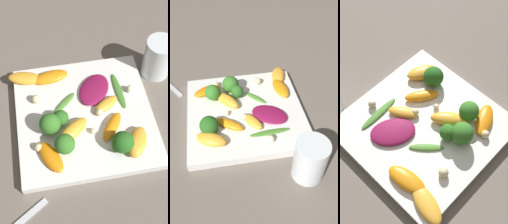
# 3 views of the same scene
# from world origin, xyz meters

# --- Properties ---
(ground_plane) EXTENTS (2.40, 2.40, 0.00)m
(ground_plane) POSITION_xyz_m (0.00, 0.00, 0.00)
(ground_plane) COLOR #6B6056
(plate) EXTENTS (0.28, 0.28, 0.02)m
(plate) POSITION_xyz_m (0.00, 0.00, 0.01)
(plate) COLOR white
(plate) RESTS_ON ground_plane
(radicchio_leaf_0) EXTENTS (0.10, 0.10, 0.01)m
(radicchio_leaf_0) POSITION_xyz_m (-0.03, -0.05, 0.02)
(radicchio_leaf_0) COLOR maroon
(radicchio_leaf_0) RESTS_ON plate
(orange_segment_0) EXTENTS (0.06, 0.05, 0.01)m
(orange_segment_0) POSITION_xyz_m (-0.05, -0.01, 0.03)
(orange_segment_0) COLOR #FCAD33
(orange_segment_0) RESTS_ON plate
(orange_segment_1) EXTENTS (0.08, 0.07, 0.02)m
(orange_segment_1) POSITION_xyz_m (0.03, 0.04, 0.03)
(orange_segment_1) COLOR #FCAD33
(orange_segment_1) RESTS_ON plate
(orange_segment_2) EXTENTS (0.06, 0.08, 0.02)m
(orange_segment_2) POSITION_xyz_m (0.08, 0.09, 0.03)
(orange_segment_2) COLOR orange
(orange_segment_2) RESTS_ON plate
(orange_segment_3) EXTENTS (0.06, 0.07, 0.02)m
(orange_segment_3) POSITION_xyz_m (-0.05, 0.04, 0.03)
(orange_segment_3) COLOR orange
(orange_segment_3) RESTS_ON plate
(orange_segment_4) EXTENTS (0.06, 0.08, 0.02)m
(orange_segment_4) POSITION_xyz_m (-0.09, 0.09, 0.03)
(orange_segment_4) COLOR #FCAD33
(orange_segment_4) RESTS_ON plate
(orange_segment_5) EXTENTS (0.08, 0.04, 0.02)m
(orange_segment_5) POSITION_xyz_m (0.06, -0.10, 0.03)
(orange_segment_5) COLOR orange
(orange_segment_5) RESTS_ON plate
(orange_segment_6) EXTENTS (0.08, 0.05, 0.02)m
(orange_segment_6) POSITION_xyz_m (0.11, -0.11, 0.03)
(orange_segment_6) COLOR #FCAD33
(orange_segment_6) RESTS_ON plate
(broccoli_floret_0) EXTENTS (0.03, 0.03, 0.03)m
(broccoli_floret_0) POSITION_xyz_m (0.05, 0.01, 0.04)
(broccoli_floret_0) COLOR #7A9E51
(broccoli_floret_0) RESTS_ON plate
(broccoli_floret_1) EXTENTS (0.04, 0.04, 0.04)m
(broccoli_floret_1) POSITION_xyz_m (0.05, 0.07, 0.04)
(broccoli_floret_1) COLOR #84AD5B
(broccoli_floret_1) RESTS_ON plate
(broccoli_floret_2) EXTENTS (0.04, 0.04, 0.04)m
(broccoli_floret_2) POSITION_xyz_m (-0.06, 0.09, 0.04)
(broccoli_floret_2) COLOR #7A9E51
(broccoli_floret_2) RESTS_ON plate
(broccoli_floret_3) EXTENTS (0.04, 0.04, 0.05)m
(broccoli_floret_3) POSITION_xyz_m (0.07, 0.03, 0.05)
(broccoli_floret_3) COLOR #7A9E51
(broccoli_floret_3) RESTS_ON plate
(arugula_sprig_0) EXTENTS (0.02, 0.09, 0.00)m
(arugula_sprig_0) POSITION_xyz_m (-0.08, -0.04, 0.02)
(arugula_sprig_0) COLOR #47842D
(arugula_sprig_0) RESTS_ON plate
(arugula_sprig_1) EXTENTS (0.06, 0.06, 0.01)m
(arugula_sprig_1) POSITION_xyz_m (0.04, -0.03, 0.02)
(arugula_sprig_1) COLOR #518E33
(arugula_sprig_1) RESTS_ON plate
(macadamia_nut_0) EXTENTS (0.02, 0.02, 0.02)m
(macadamia_nut_0) POSITION_xyz_m (-0.03, 0.01, 0.03)
(macadamia_nut_0) COLOR beige
(macadamia_nut_0) RESTS_ON plate
(macadamia_nut_1) EXTENTS (0.01, 0.01, 0.01)m
(macadamia_nut_1) POSITION_xyz_m (-0.01, 0.05, 0.03)
(macadamia_nut_1) COLOR beige
(macadamia_nut_1) RESTS_ON plate
(macadamia_nut_2) EXTENTS (0.02, 0.02, 0.02)m
(macadamia_nut_2) POSITION_xyz_m (0.10, 0.06, 0.03)
(macadamia_nut_2) COLOR beige
(macadamia_nut_2) RESTS_ON plate
(macadamia_nut_3) EXTENTS (0.02, 0.02, 0.02)m
(macadamia_nut_3) POSITION_xyz_m (-0.11, -0.04, 0.03)
(macadamia_nut_3) COLOR beige
(macadamia_nut_3) RESTS_ON plate
(macadamia_nut_4) EXTENTS (0.02, 0.02, 0.02)m
(macadamia_nut_4) POSITION_xyz_m (0.09, -0.05, 0.03)
(macadamia_nut_4) COLOR beige
(macadamia_nut_4) RESTS_ON plate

